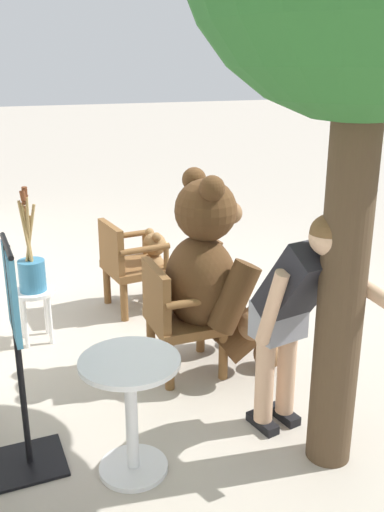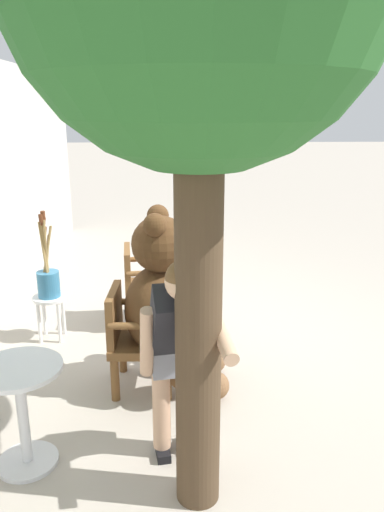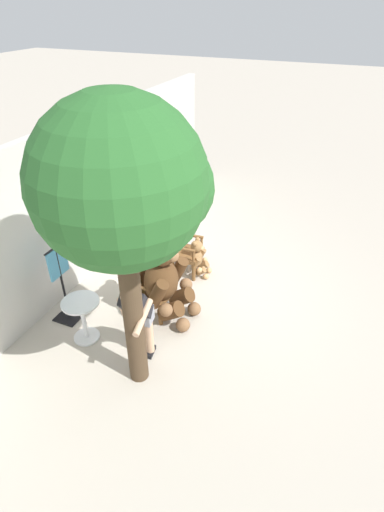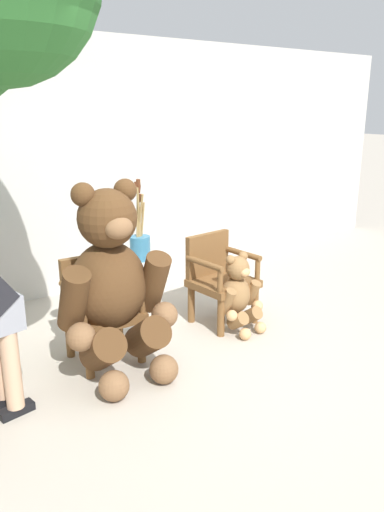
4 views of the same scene
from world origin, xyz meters
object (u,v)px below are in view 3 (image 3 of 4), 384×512
Objects in this scene: wooden_chair_right at (184,251)px; person_visitor at (137,313)px; white_stool at (132,254)px; brush_bucket at (131,240)px; teddy_bear_large at (166,279)px; round_side_table at (83,316)px; clothing_display_stand at (62,282)px; teddy_bear_small at (198,258)px; wooden_chair_left at (152,289)px; patio_tree at (128,188)px.

wooden_chair_right is 2.35m from person_visitor.
brush_bucket reaches higher than white_stool.
teddy_bear_large is 2.12× the size of round_side_table.
clothing_display_stand is at bearing 62.50° from round_side_table.
teddy_bear_large is 1.03× the size of person_visitor.
wooden_chair_right is 2.33m from round_side_table.
person_visitor reaches higher than teddy_bear_small.
round_side_table is (-0.96, 0.66, -0.01)m from wooden_chair_left.
brush_bucket is at bearing 44.96° from wooden_chair_left.
wooden_chair_left is at bearing 18.82° from person_visitor.
patio_tree is at bearing -146.12° from brush_bucket.
round_side_table is (-2.24, 0.94, 0.08)m from teddy_bear_small.
teddy_bear_large is 3.32× the size of white_stool.
person_visitor reaches higher than brush_bucket.
round_side_table is 0.68m from clothing_display_stand.
wooden_chair_left is 1.41m from clothing_display_stand.
clothing_display_stand is at bearing 72.85° from patio_tree.
brush_bucket is at bearing 44.91° from white_stool.
teddy_bear_small is 1.05× the size of round_side_table.
wooden_chair_right is 0.56× the size of teddy_bear_large.
wooden_chair_right is 0.63× the size of clothing_display_stand.
teddy_bear_large reaches higher than brush_bucket.
round_side_table is at bearing -171.99° from brush_bucket.
teddy_bear_large reaches higher than wooden_chair_right.
clothing_display_stand reaches higher than wooden_chair_left.
person_visitor is 1.71× the size of brush_bucket.
patio_tree is at bearing -107.15° from clothing_display_stand.
person_visitor reaches higher than clothing_display_stand.
wooden_chair_right is 1.19× the size of round_side_table.
teddy_bear_large is at bearing 4.63° from person_visitor.
person_visitor is 2.38m from white_stool.
clothing_display_stand is at bearing 114.56° from teddy_bear_large.
person_visitor is (-1.01, -0.35, 0.43)m from wooden_chair_left.
wooden_chair_left is 2.69m from patio_tree.
brush_bucket is 1.21× the size of round_side_table.
patio_tree reaches higher than round_side_table.
wooden_chair_right is 0.99× the size of brush_bucket.
teddy_bear_large reaches higher than teddy_bear_small.
clothing_display_stand is at bearing 148.18° from wooden_chair_right.
teddy_bear_large is at bearing -91.11° from wooden_chair_left.
brush_bucket is at bearing 106.21° from teddy_bear_small.
brush_bucket is (-0.34, 0.92, 0.19)m from wooden_chair_right.
brush_bucket is (-0.35, 1.21, 0.29)m from teddy_bear_small.
brush_bucket is at bearing 110.30° from wooden_chair_right.
wooden_chair_left is 0.58× the size of person_visitor.
teddy_bear_small is 1.64× the size of white_stool.
white_stool is (1.94, 1.27, -0.54)m from person_visitor.
wooden_chair_left is at bearing -60.70° from clothing_display_stand.
teddy_bear_large is 1.34m from teddy_bear_small.
teddy_bear_large is at bearing -168.30° from wooden_chair_right.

